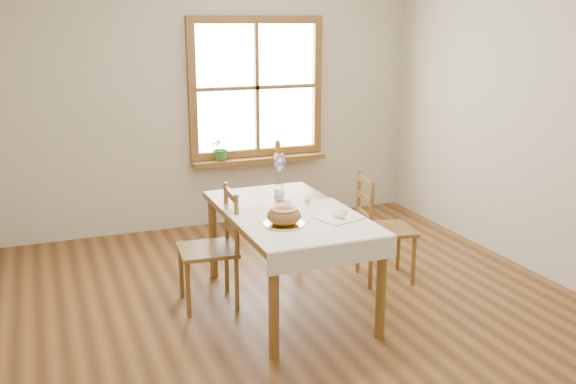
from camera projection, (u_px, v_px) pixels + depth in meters
name	position (u px, v px, depth m)	size (l,w,h in m)	color
ground	(303.00, 320.00, 4.72)	(5.00, 5.00, 0.00)	brown
room_walls	(305.00, 86.00, 4.28)	(4.60, 5.10, 2.65)	beige
window	(256.00, 87.00, 6.74)	(1.46, 0.08, 1.46)	brown
window_sill	(259.00, 159.00, 6.87)	(1.46, 0.20, 0.05)	brown
dining_table	(288.00, 222.00, 4.82)	(0.90, 1.60, 0.75)	brown
table_linen	(304.00, 222.00, 4.52)	(0.91, 0.99, 0.01)	white
chair_left	(207.00, 248.00, 4.87)	(0.43, 0.45, 0.91)	brown
chair_right	(386.00, 228.00, 5.35)	(0.43, 0.45, 0.91)	brown
bread_plate	(284.00, 224.00, 4.43)	(0.28, 0.28, 0.01)	white
bread_loaf	(284.00, 214.00, 4.42)	(0.24, 0.24, 0.13)	brown
egg_napkin	(339.00, 218.00, 4.58)	(0.29, 0.24, 0.01)	white
eggs	(339.00, 214.00, 4.57)	(0.22, 0.20, 0.05)	white
salt_shaker	(287.00, 203.00, 4.82)	(0.04, 0.04, 0.08)	white
pepper_shaker	(308.00, 200.00, 4.89)	(0.05, 0.05, 0.09)	white
flower_vase	(279.00, 194.00, 5.09)	(0.08, 0.08, 0.09)	white
lavender_bouquet	(279.00, 173.00, 5.05)	(0.14, 0.14, 0.26)	#6D5191
potted_plant	(221.00, 151.00, 6.69)	(0.24, 0.27, 0.21)	#31722D
amber_bottle	(278.00, 148.00, 6.92)	(0.06, 0.06, 0.18)	#98621C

